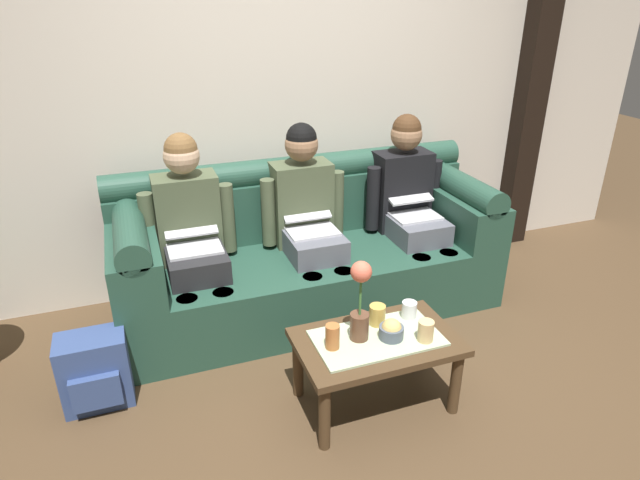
# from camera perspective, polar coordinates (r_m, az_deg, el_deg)

# --- Properties ---
(ground_plane) EXTENTS (14.00, 14.00, 0.00)m
(ground_plane) POSITION_cam_1_polar(r_m,az_deg,el_deg) (2.92, 6.54, -17.73)
(ground_plane) COLOR #4C3823
(back_wall_patterned) EXTENTS (6.00, 0.12, 2.90)m
(back_wall_patterned) POSITION_cam_1_polar(r_m,az_deg,el_deg) (3.78, -4.23, 16.91)
(back_wall_patterned) COLOR beige
(back_wall_patterned) RESTS_ON ground_plane
(timber_pillar) EXTENTS (0.20, 0.20, 2.90)m
(timber_pillar) POSITION_cam_1_polar(r_m,az_deg,el_deg) (4.62, 21.53, 16.81)
(timber_pillar) COLOR black
(timber_pillar) RESTS_ON ground_plane
(couch) EXTENTS (2.43, 0.88, 0.96)m
(couch) POSITION_cam_1_polar(r_m,az_deg,el_deg) (3.61, -1.34, -1.48)
(couch) COLOR #234738
(couch) RESTS_ON ground_plane
(person_left) EXTENTS (0.56, 0.67, 1.22)m
(person_left) POSITION_cam_1_polar(r_m,az_deg,el_deg) (3.34, -13.34, 1.07)
(person_left) COLOR #232326
(person_left) RESTS_ON ground_plane
(person_middle) EXTENTS (0.56, 0.67, 1.22)m
(person_middle) POSITION_cam_1_polar(r_m,az_deg,el_deg) (3.49, -1.36, 2.77)
(person_middle) COLOR #595B66
(person_middle) RESTS_ON ground_plane
(person_right) EXTENTS (0.56, 0.67, 1.22)m
(person_right) POSITION_cam_1_polar(r_m,az_deg,el_deg) (3.77, 9.28, 4.18)
(person_right) COLOR #595B66
(person_right) RESTS_ON ground_plane
(coffee_table) EXTENTS (0.80, 0.50, 0.41)m
(coffee_table) POSITION_cam_1_polar(r_m,az_deg,el_deg) (2.78, 5.93, -11.22)
(coffee_table) COLOR #47331E
(coffee_table) RESTS_ON ground_plane
(flower_vase) EXTENTS (0.10, 0.10, 0.42)m
(flower_vase) POSITION_cam_1_polar(r_m,az_deg,el_deg) (2.61, 4.23, -6.44)
(flower_vase) COLOR brown
(flower_vase) RESTS_ON coffee_table
(snack_bowl) EXTENTS (0.12, 0.12, 0.10)m
(snack_bowl) POSITION_cam_1_polar(r_m,az_deg,el_deg) (2.72, 7.48, -9.35)
(snack_bowl) COLOR #4C5666
(snack_bowl) RESTS_ON coffee_table
(cup_near_left) EXTENTS (0.08, 0.08, 0.11)m
(cup_near_left) POSITION_cam_1_polar(r_m,az_deg,el_deg) (2.72, 11.05, -9.37)
(cup_near_left) COLOR #DBB77A
(cup_near_left) RESTS_ON coffee_table
(cup_near_right) EXTENTS (0.07, 0.07, 0.12)m
(cup_near_right) POSITION_cam_1_polar(r_m,az_deg,el_deg) (2.62, 1.31, -10.07)
(cup_near_right) COLOR #B26633
(cup_near_right) RESTS_ON coffee_table
(cup_far_center) EXTENTS (0.08, 0.08, 0.11)m
(cup_far_center) POSITION_cam_1_polar(r_m,az_deg,el_deg) (2.81, 6.01, -7.79)
(cup_far_center) COLOR gold
(cup_far_center) RESTS_ON coffee_table
(cup_far_left) EXTENTS (0.08, 0.08, 0.09)m
(cup_far_left) POSITION_cam_1_polar(r_m,az_deg,el_deg) (2.88, 9.31, -7.22)
(cup_far_left) COLOR silver
(cup_far_left) RESTS_ON coffee_table
(backpack_left) EXTENTS (0.34, 0.26, 0.40)m
(backpack_left) POSITION_cam_1_polar(r_m,az_deg,el_deg) (3.08, -22.45, -12.61)
(backpack_left) COLOR #33477A
(backpack_left) RESTS_ON ground_plane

